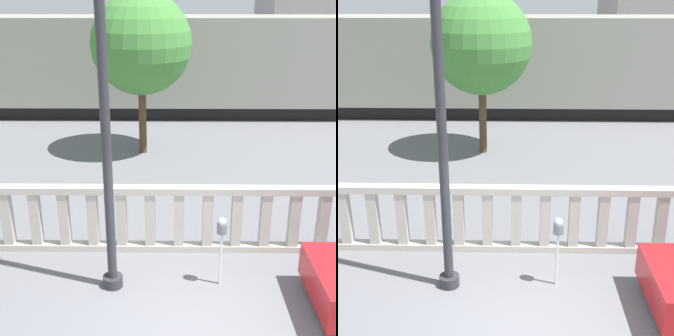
# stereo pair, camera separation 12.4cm
# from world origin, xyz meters

# --- Properties ---
(balustrade) EXTENTS (17.46, 0.24, 1.40)m
(balustrade) POSITION_xyz_m (0.00, 2.70, 0.70)
(balustrade) COLOR #BCB5A8
(balustrade) RESTS_ON ground
(lamppost) EXTENTS (0.36, 0.36, 5.66)m
(lamppost) POSITION_xyz_m (-1.48, 1.45, 2.94)
(lamppost) COLOR #2D2D33
(lamppost) RESTS_ON ground
(parking_meter) EXTENTS (0.18, 0.18, 1.33)m
(parking_meter) POSITION_xyz_m (0.44, 1.54, 1.08)
(parking_meter) COLOR silver
(parking_meter) RESTS_ON ground
(train_near) EXTENTS (23.05, 2.79, 4.59)m
(train_near) POSITION_xyz_m (0.14, 13.93, 2.09)
(train_near) COLOR black
(train_near) RESTS_ON ground
(tree_right) EXTENTS (3.09, 3.09, 5.00)m
(tree_right) POSITION_xyz_m (-1.39, 8.86, 3.44)
(tree_right) COLOR #4C3823
(tree_right) RESTS_ON ground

